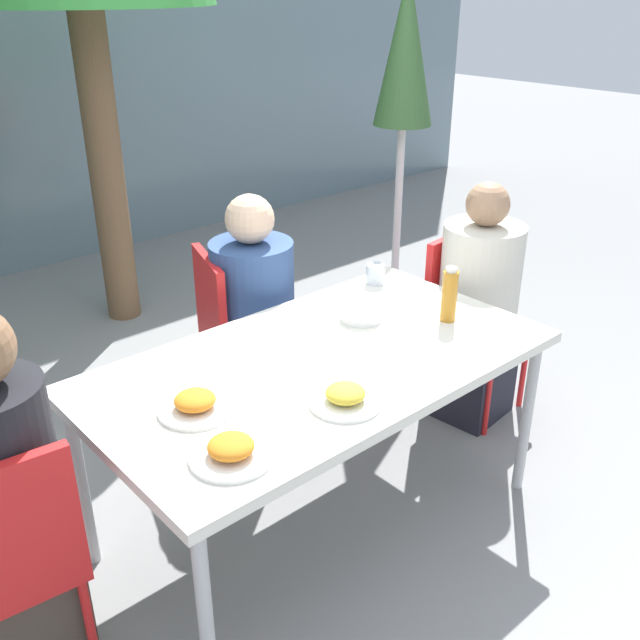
# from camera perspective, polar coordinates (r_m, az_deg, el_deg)

# --- Properties ---
(ground_plane) EXTENTS (24.00, 24.00, 0.00)m
(ground_plane) POSITION_cam_1_polar(r_m,az_deg,el_deg) (2.94, 0.00, -15.72)
(ground_plane) COLOR gray
(dining_table) EXTENTS (1.65, 0.91, 0.73)m
(dining_table) POSITION_cam_1_polar(r_m,az_deg,el_deg) (2.54, 0.00, -4.07)
(dining_table) COLOR silver
(dining_table) RESTS_ON ground
(chair_left) EXTENTS (0.44, 0.44, 0.87)m
(chair_left) POSITION_cam_1_polar(r_m,az_deg,el_deg) (2.24, -24.02, -16.93)
(chair_left) COLOR red
(chair_left) RESTS_ON ground
(person_left) EXTENTS (0.32, 0.32, 1.22)m
(person_left) POSITION_cam_1_polar(r_m,az_deg,el_deg) (2.26, -23.62, -13.89)
(person_left) COLOR #473D33
(person_left) RESTS_ON ground
(chair_right) EXTENTS (0.44, 0.44, 0.87)m
(chair_right) POSITION_cam_1_polar(r_m,az_deg,el_deg) (3.49, 11.66, 0.78)
(chair_right) COLOR red
(chair_right) RESTS_ON ground
(person_right) EXTENTS (0.37, 0.37, 1.16)m
(person_right) POSITION_cam_1_polar(r_m,az_deg,el_deg) (3.40, 12.41, 0.58)
(person_right) COLOR black
(person_right) RESTS_ON ground
(chair_far) EXTENTS (0.50, 0.50, 0.87)m
(chair_far) POSITION_cam_1_polar(r_m,az_deg,el_deg) (3.26, -6.87, -0.67)
(chair_far) COLOR red
(chair_far) RESTS_ON ground
(person_far) EXTENTS (0.42, 0.42, 1.14)m
(person_far) POSITION_cam_1_polar(r_m,az_deg,el_deg) (3.23, -5.27, -0.47)
(person_far) COLOR #473D33
(person_far) RESTS_ON ground
(closed_umbrella) EXTENTS (0.36, 0.36, 2.01)m
(closed_umbrella) POSITION_cam_1_polar(r_m,az_deg,el_deg) (3.93, 6.76, 18.68)
(closed_umbrella) COLOR #333333
(closed_umbrella) RESTS_ON ground
(plate_0) EXTENTS (0.23, 0.23, 0.06)m
(plate_0) POSITION_cam_1_polar(r_m,az_deg,el_deg) (2.25, 2.04, -6.20)
(plate_0) COLOR white
(plate_0) RESTS_ON dining_table
(plate_1) EXTENTS (0.24, 0.24, 0.07)m
(plate_1) POSITION_cam_1_polar(r_m,az_deg,el_deg) (2.03, -7.12, -10.35)
(plate_1) COLOR white
(plate_1) RESTS_ON dining_table
(plate_2) EXTENTS (0.23, 0.23, 0.07)m
(plate_2) POSITION_cam_1_polar(r_m,az_deg,el_deg) (2.24, -9.92, -6.68)
(plate_2) COLOR white
(plate_2) RESTS_ON dining_table
(bottle) EXTENTS (0.06, 0.06, 0.22)m
(bottle) POSITION_cam_1_polar(r_m,az_deg,el_deg) (2.80, 10.31, 1.96)
(bottle) COLOR #B7751E
(bottle) RESTS_ON dining_table
(drinking_cup) EXTENTS (0.08, 0.08, 0.09)m
(drinking_cup) POSITION_cam_1_polar(r_m,az_deg,el_deg) (3.13, 4.46, 3.70)
(drinking_cup) COLOR silver
(drinking_cup) RESTS_ON dining_table
(salad_bowl) EXTENTS (0.16, 0.16, 0.05)m
(salad_bowl) POSITION_cam_1_polar(r_m,az_deg,el_deg) (2.79, 3.31, 0.52)
(salad_bowl) COLOR white
(salad_bowl) RESTS_ON dining_table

